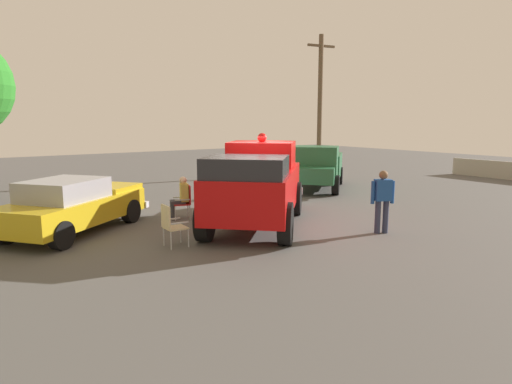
{
  "coord_description": "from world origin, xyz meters",
  "views": [
    {
      "loc": [
        10.39,
        -7.63,
        2.98
      ],
      "look_at": [
        0.37,
        -0.55,
        0.98
      ],
      "focal_mm": 31.16,
      "sensor_mm": 36.0,
      "label": 1
    }
  ],
  "objects_px": {
    "parked_pickup": "(318,166)",
    "utility_pole": "(320,103)",
    "classic_hot_rod": "(74,205)",
    "lawn_chair_by_car": "(171,223)",
    "spectator_seated": "(181,196)",
    "lawn_chair_near_truck": "(185,199)",
    "vintage_fire_truck": "(257,183)",
    "spectator_standing": "(382,197)"
  },
  "relations": [
    {
      "from": "utility_pole",
      "to": "vintage_fire_truck",
      "type": "bearing_deg",
      "value": -50.92
    },
    {
      "from": "vintage_fire_truck",
      "to": "lawn_chair_near_truck",
      "type": "height_order",
      "value": "vintage_fire_truck"
    },
    {
      "from": "parked_pickup",
      "to": "lawn_chair_near_truck",
      "type": "bearing_deg",
      "value": -74.28
    },
    {
      "from": "vintage_fire_truck",
      "to": "classic_hot_rod",
      "type": "xyz_separation_m",
      "value": [
        -2.12,
        -4.5,
        -0.45
      ]
    },
    {
      "from": "vintage_fire_truck",
      "to": "classic_hot_rod",
      "type": "distance_m",
      "value": 5.0
    },
    {
      "from": "parked_pickup",
      "to": "spectator_standing",
      "type": "bearing_deg",
      "value": -30.44
    },
    {
      "from": "spectator_standing",
      "to": "utility_pole",
      "type": "relative_size",
      "value": 0.22
    },
    {
      "from": "vintage_fire_truck",
      "to": "classic_hot_rod",
      "type": "relative_size",
      "value": 1.26
    },
    {
      "from": "spectator_standing",
      "to": "utility_pole",
      "type": "xyz_separation_m",
      "value": [
        -10.86,
        7.91,
        2.95
      ]
    },
    {
      "from": "classic_hot_rod",
      "to": "parked_pickup",
      "type": "bearing_deg",
      "value": 100.0
    },
    {
      "from": "parked_pickup",
      "to": "lawn_chair_by_car",
      "type": "bearing_deg",
      "value": -62.52
    },
    {
      "from": "vintage_fire_truck",
      "to": "spectator_seated",
      "type": "xyz_separation_m",
      "value": [
        -1.95,
        -1.46,
        -0.5
      ]
    },
    {
      "from": "vintage_fire_truck",
      "to": "parked_pickup",
      "type": "height_order",
      "value": "vintage_fire_truck"
    },
    {
      "from": "utility_pole",
      "to": "spectator_standing",
      "type": "bearing_deg",
      "value": -36.08
    },
    {
      "from": "lawn_chair_by_car",
      "to": "spectator_standing",
      "type": "xyz_separation_m",
      "value": [
        1.99,
        5.12,
        0.37
      ]
    },
    {
      "from": "classic_hot_rod",
      "to": "spectator_standing",
      "type": "distance_m",
      "value": 8.2
    },
    {
      "from": "lawn_chair_by_car",
      "to": "spectator_seated",
      "type": "bearing_deg",
      "value": 149.93
    },
    {
      "from": "utility_pole",
      "to": "parked_pickup",
      "type": "bearing_deg",
      "value": -43.72
    },
    {
      "from": "spectator_seated",
      "to": "utility_pole",
      "type": "xyz_separation_m",
      "value": [
        -6.19,
        11.48,
        3.21
      ]
    },
    {
      "from": "lawn_chair_near_truck",
      "to": "lawn_chair_by_car",
      "type": "height_order",
      "value": "same"
    },
    {
      "from": "spectator_standing",
      "to": "spectator_seated",
      "type": "bearing_deg",
      "value": -142.62
    },
    {
      "from": "classic_hot_rod",
      "to": "lawn_chair_by_car",
      "type": "height_order",
      "value": "classic_hot_rod"
    },
    {
      "from": "spectator_standing",
      "to": "utility_pole",
      "type": "height_order",
      "value": "utility_pole"
    },
    {
      "from": "vintage_fire_truck",
      "to": "spectator_seated",
      "type": "distance_m",
      "value": 2.49
    },
    {
      "from": "parked_pickup",
      "to": "lawn_chair_near_truck",
      "type": "xyz_separation_m",
      "value": [
        2.08,
        -7.39,
        -0.4
      ]
    },
    {
      "from": "classic_hot_rod",
      "to": "spectator_seated",
      "type": "height_order",
      "value": "classic_hot_rod"
    },
    {
      "from": "classic_hot_rod",
      "to": "spectator_standing",
      "type": "height_order",
      "value": "spectator_standing"
    },
    {
      "from": "parked_pickup",
      "to": "utility_pole",
      "type": "height_order",
      "value": "utility_pole"
    },
    {
      "from": "lawn_chair_near_truck",
      "to": "utility_pole",
      "type": "xyz_separation_m",
      "value": [
        -6.23,
        11.36,
        3.32
      ]
    },
    {
      "from": "spectator_seated",
      "to": "utility_pole",
      "type": "relative_size",
      "value": 0.17
    },
    {
      "from": "vintage_fire_truck",
      "to": "utility_pole",
      "type": "relative_size",
      "value": 0.77
    },
    {
      "from": "parked_pickup",
      "to": "classic_hot_rod",
      "type": "bearing_deg",
      "value": -80.0
    },
    {
      "from": "classic_hot_rod",
      "to": "spectator_seated",
      "type": "relative_size",
      "value": 3.55
    },
    {
      "from": "lawn_chair_by_car",
      "to": "spectator_standing",
      "type": "distance_m",
      "value": 5.51
    },
    {
      "from": "vintage_fire_truck",
      "to": "spectator_seated",
      "type": "height_order",
      "value": "vintage_fire_truck"
    },
    {
      "from": "spectator_seated",
      "to": "classic_hot_rod",
      "type": "bearing_deg",
      "value": -93.24
    },
    {
      "from": "vintage_fire_truck",
      "to": "utility_pole",
      "type": "distance_m",
      "value": 13.2
    },
    {
      "from": "lawn_chair_by_car",
      "to": "spectator_seated",
      "type": "height_order",
      "value": "spectator_seated"
    },
    {
      "from": "lawn_chair_by_car",
      "to": "utility_pole",
      "type": "distance_m",
      "value": 16.11
    },
    {
      "from": "vintage_fire_truck",
      "to": "spectator_seated",
      "type": "bearing_deg",
      "value": -143.19
    },
    {
      "from": "parked_pickup",
      "to": "utility_pole",
      "type": "relative_size",
      "value": 0.64
    },
    {
      "from": "utility_pole",
      "to": "lawn_chair_near_truck",
      "type": "bearing_deg",
      "value": -61.24
    }
  ]
}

